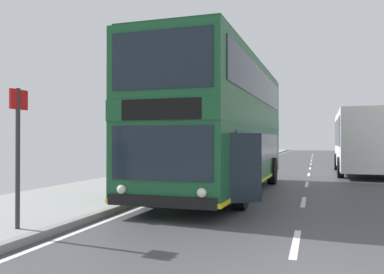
% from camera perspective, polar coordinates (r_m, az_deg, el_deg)
% --- Properties ---
extents(double_decker_bus_main, '(3.27, 10.56, 4.31)m').
position_cam_1_polar(double_decker_bus_main, '(13.41, 4.16, 1.81)').
color(double_decker_bus_main, '#19512D').
rests_on(double_decker_bus_main, ground).
extents(background_bus_far_lane, '(2.79, 9.15, 3.16)m').
position_cam_1_polar(background_bus_far_lane, '(22.82, 22.81, -0.45)').
color(background_bus_far_lane, white).
rests_on(background_bus_far_lane, ground).
extents(bus_stop_sign_near, '(0.08, 0.44, 2.51)m').
position_cam_1_polar(bus_stop_sign_near, '(7.93, -23.18, -0.61)').
color(bus_stop_sign_near, '#2D2D33').
rests_on(bus_stop_sign_near, ground).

